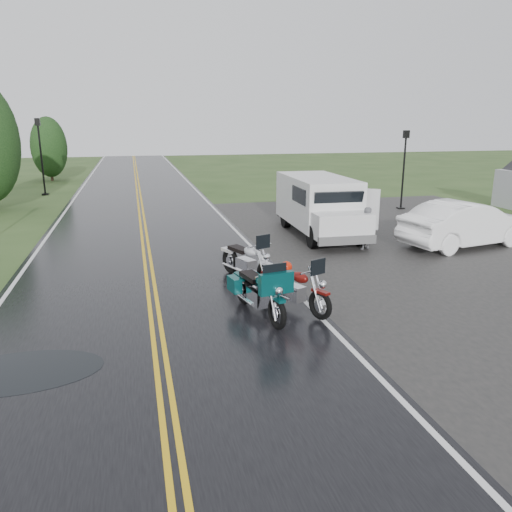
{
  "coord_description": "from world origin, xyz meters",
  "views": [
    {
      "loc": [
        -0.31,
        -10.64,
        4.51
      ],
      "look_at": [
        2.8,
        2.0,
        1.0
      ],
      "focal_mm": 35.0,
      "sensor_mm": 36.0,
      "label": 1
    }
  ],
  "objects_px": {
    "motorcycle_teal": "(277,300)",
    "person_at_van": "(366,229)",
    "lamp_post_far_left": "(41,157)",
    "van_white": "(313,216)",
    "lamp_post_far_right": "(404,170)",
    "motorcycle_silver": "(265,265)",
    "sedan_white": "(466,225)",
    "motorcycle_red": "(321,293)"
  },
  "relations": [
    {
      "from": "person_at_van",
      "to": "lamp_post_far_left",
      "type": "distance_m",
      "value": 22.37
    },
    {
      "from": "lamp_post_far_left",
      "to": "lamp_post_far_right",
      "type": "height_order",
      "value": "lamp_post_far_left"
    },
    {
      "from": "lamp_post_far_right",
      "to": "person_at_van",
      "type": "bearing_deg",
      "value": -127.16
    },
    {
      "from": "lamp_post_far_left",
      "to": "motorcycle_silver",
      "type": "bearing_deg",
      "value": -67.37
    },
    {
      "from": "motorcycle_red",
      "to": "lamp_post_far_right",
      "type": "bearing_deg",
      "value": 30.25
    },
    {
      "from": "motorcycle_teal",
      "to": "person_at_van",
      "type": "bearing_deg",
      "value": 39.18
    },
    {
      "from": "van_white",
      "to": "lamp_post_far_left",
      "type": "height_order",
      "value": "lamp_post_far_left"
    },
    {
      "from": "motorcycle_silver",
      "to": "lamp_post_far_right",
      "type": "height_order",
      "value": "lamp_post_far_right"
    },
    {
      "from": "motorcycle_teal",
      "to": "van_white",
      "type": "height_order",
      "value": "van_white"
    },
    {
      "from": "motorcycle_red",
      "to": "person_at_van",
      "type": "bearing_deg",
      "value": 32.12
    },
    {
      "from": "motorcycle_red",
      "to": "lamp_post_far_right",
      "type": "height_order",
      "value": "lamp_post_far_right"
    },
    {
      "from": "lamp_post_far_right",
      "to": "van_white",
      "type": "bearing_deg",
      "value": -137.3
    },
    {
      "from": "motorcycle_silver",
      "to": "sedan_white",
      "type": "height_order",
      "value": "sedan_white"
    },
    {
      "from": "van_white",
      "to": "motorcycle_silver",
      "type": "bearing_deg",
      "value": -123.21
    },
    {
      "from": "van_white",
      "to": "lamp_post_far_right",
      "type": "relative_size",
      "value": 1.49
    },
    {
      "from": "person_at_van",
      "to": "sedan_white",
      "type": "distance_m",
      "value": 3.81
    },
    {
      "from": "motorcycle_red",
      "to": "van_white",
      "type": "bearing_deg",
      "value": 47.26
    },
    {
      "from": "motorcycle_teal",
      "to": "lamp_post_far_right",
      "type": "height_order",
      "value": "lamp_post_far_right"
    },
    {
      "from": "motorcycle_silver",
      "to": "sedan_white",
      "type": "bearing_deg",
      "value": -1.98
    },
    {
      "from": "motorcycle_red",
      "to": "sedan_white",
      "type": "xyz_separation_m",
      "value": [
        7.79,
        5.5,
        0.14
      ]
    },
    {
      "from": "motorcycle_silver",
      "to": "lamp_post_far_left",
      "type": "bearing_deg",
      "value": 91.13
    },
    {
      "from": "motorcycle_silver",
      "to": "van_white",
      "type": "distance_m",
      "value": 5.04
    },
    {
      "from": "van_white",
      "to": "lamp_post_far_left",
      "type": "relative_size",
      "value": 1.29
    },
    {
      "from": "van_white",
      "to": "person_at_van",
      "type": "height_order",
      "value": "van_white"
    },
    {
      "from": "person_at_van",
      "to": "lamp_post_far_right",
      "type": "relative_size",
      "value": 0.37
    },
    {
      "from": "motorcycle_teal",
      "to": "sedan_white",
      "type": "xyz_separation_m",
      "value": [
        8.91,
        5.79,
        0.1
      ]
    },
    {
      "from": "motorcycle_silver",
      "to": "motorcycle_red",
      "type": "bearing_deg",
      "value": -97.18
    },
    {
      "from": "motorcycle_silver",
      "to": "lamp_post_far_right",
      "type": "distance_m",
      "value": 15.22
    },
    {
      "from": "lamp_post_far_left",
      "to": "person_at_van",
      "type": "bearing_deg",
      "value": -52.79
    },
    {
      "from": "motorcycle_red",
      "to": "lamp_post_far_left",
      "type": "xyz_separation_m",
      "value": [
        -9.49,
        23.73,
        1.68
      ]
    },
    {
      "from": "motorcycle_teal",
      "to": "motorcycle_silver",
      "type": "bearing_deg",
      "value": 68.86
    },
    {
      "from": "sedan_white",
      "to": "motorcycle_red",
      "type": "bearing_deg",
      "value": 114.19
    },
    {
      "from": "lamp_post_far_left",
      "to": "lamp_post_far_right",
      "type": "bearing_deg",
      "value": -27.88
    },
    {
      "from": "person_at_van",
      "to": "sedan_white",
      "type": "xyz_separation_m",
      "value": [
        3.78,
        -0.46,
        0.07
      ]
    },
    {
      "from": "person_at_van",
      "to": "lamp_post_far_right",
      "type": "bearing_deg",
      "value": -155.63
    },
    {
      "from": "motorcycle_silver",
      "to": "person_at_van",
      "type": "relative_size",
      "value": 1.6
    },
    {
      "from": "motorcycle_teal",
      "to": "motorcycle_silver",
      "type": "xyz_separation_m",
      "value": [
        0.48,
        2.81,
        -0.01
      ]
    },
    {
      "from": "motorcycle_teal",
      "to": "lamp_post_far_left",
      "type": "distance_m",
      "value": 25.49
    },
    {
      "from": "motorcycle_silver",
      "to": "lamp_post_far_left",
      "type": "relative_size",
      "value": 0.52
    },
    {
      "from": "motorcycle_red",
      "to": "motorcycle_silver",
      "type": "bearing_deg",
      "value": 80.33
    },
    {
      "from": "motorcycle_teal",
      "to": "sedan_white",
      "type": "relative_size",
      "value": 0.49
    },
    {
      "from": "motorcycle_teal",
      "to": "motorcycle_silver",
      "type": "relative_size",
      "value": 1.01
    }
  ]
}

